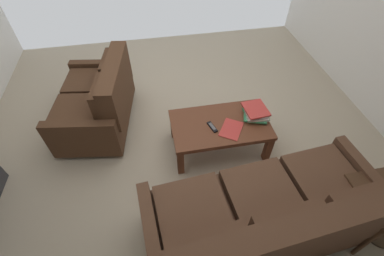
{
  "coord_description": "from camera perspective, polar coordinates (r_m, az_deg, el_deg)",
  "views": [
    {
      "loc": [
        0.29,
        2.2,
        2.5
      ],
      "look_at": [
        0.02,
        0.77,
        0.92
      ],
      "focal_mm": 24.9,
      "sensor_mm": 36.0,
      "label": 1
    }
  ],
  "objects": [
    {
      "name": "loveseat_near",
      "position": [
        3.42,
        -19.28,
        5.45
      ],
      "size": [
        0.96,
        1.32,
        0.87
      ],
      "color": "black",
      "rests_on": "ground"
    },
    {
      "name": "book_stack",
      "position": [
        3.04,
        13.52,
        3.37
      ],
      "size": [
        0.33,
        0.34,
        0.1
      ],
      "color": "#337F51",
      "rests_on": "coffee_table"
    },
    {
      "name": "loose_magazine",
      "position": [
        2.87,
        8.43,
        -0.23
      ],
      "size": [
        0.32,
        0.35,
        0.01
      ],
      "primitive_type": "cube",
      "rotation": [
        0.0,
        0.0,
        5.72
      ],
      "color": "#C63833",
      "rests_on": "coffee_table"
    },
    {
      "name": "coffee_table",
      "position": [
        2.96,
        6.02,
        0.14
      ],
      "size": [
        1.07,
        0.63,
        0.4
      ],
      "color": "brown",
      "rests_on": "ground"
    },
    {
      "name": "sofa_main",
      "position": [
        2.42,
        15.85,
        -18.02
      ],
      "size": [
        2.06,
        1.01,
        0.86
      ],
      "color": "black",
      "rests_on": "ground"
    },
    {
      "name": "tv_remote",
      "position": [
        2.86,
        4.36,
        0.23
      ],
      "size": [
        0.09,
        0.17,
        0.02
      ],
      "color": "black",
      "rests_on": "coffee_table"
    },
    {
      "name": "ground_plane",
      "position": [
        3.34,
        -2.01,
        -1.25
      ],
      "size": [
        5.0,
        4.9,
        0.01
      ],
      "primitive_type": "cube",
      "color": "#B7A88E"
    }
  ]
}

